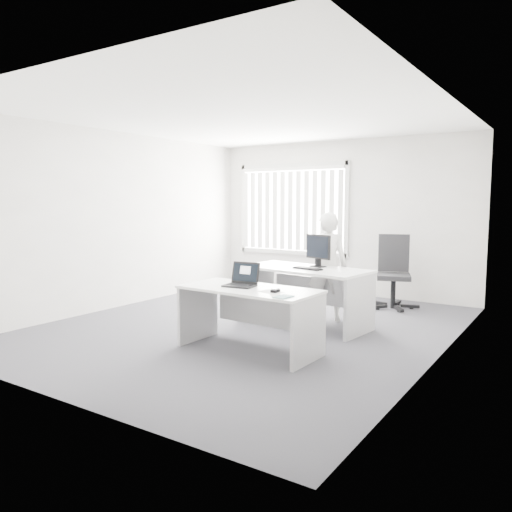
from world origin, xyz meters
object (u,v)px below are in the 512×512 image
Objects in this scene: desk_far at (305,284)px; person at (327,266)px; monitor at (318,251)px; office_chair at (393,285)px; laptop at (239,275)px; desk_near at (249,305)px.

desk_far is 0.51m from person.
monitor reaches higher than desk_far.
monitor is (-0.55, -1.62, 0.66)m from office_chair.
desk_far is 5.28× the size of laptop.
desk_far is at bearing 93.39° from desk_near.
office_chair is at bearing 91.03° from monitor.
monitor is (0.11, 0.18, 0.45)m from desk_far.
laptop is 1.60m from monitor.
laptop is at bearing -78.24° from monitor.
desk_far is 1.18× the size of person.
person reaches higher than office_chair.
office_chair reaches higher than desk_near.
desk_near is 1.88m from person.
person reaches higher than laptop.
desk_far is 1.93m from office_chair.
desk_far is at bearing 78.79° from laptop.
monitor is (0.22, 1.58, 0.16)m from laptop.
person reaches higher than monitor.
desk_near is 1.40m from desk_far.
monitor is (-0.01, -0.28, 0.25)m from person.
monitor is at bearing 89.26° from desk_near.
desk_near is 1.66m from monitor.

